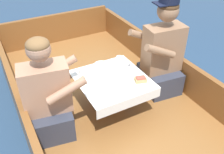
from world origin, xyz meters
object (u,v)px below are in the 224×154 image
object	(u,v)px
sandwich	(141,79)
coffee_cup_port	(83,71)
coffee_cup_center	(120,59)
person_port	(48,98)
person_starboard	(162,55)
coffee_cup_starboard	(125,86)

from	to	relation	value
sandwich	coffee_cup_port	xyz separation A→B (m)	(-0.42, 0.41, -0.01)
coffee_cup_port	coffee_cup_center	size ratio (longest dim) A/B	1.04
person_port	coffee_cup_center	bearing A→B (deg)	25.25
person_starboard	coffee_cup_starboard	size ratio (longest dim) A/B	12.02
person_port	coffee_cup_starboard	bearing A→B (deg)	-7.72
sandwich	coffee_cup_starboard	xyz separation A→B (m)	(-0.18, -0.02, 0.00)
person_starboard	coffee_cup_port	world-z (taller)	person_starboard
person_starboard	coffee_cup_center	xyz separation A→B (m)	(-0.41, 0.19, -0.03)
sandwich	coffee_cup_starboard	bearing A→B (deg)	-173.27
person_port	person_starboard	world-z (taller)	person_starboard
coffee_cup_starboard	coffee_cup_center	distance (m)	0.48
person_starboard	sandwich	bearing A→B (deg)	34.75
person_port	coffee_cup_port	size ratio (longest dim) A/B	8.92
coffee_cup_starboard	person_starboard	bearing A→B (deg)	22.37
person_port	coffee_cup_center	xyz separation A→B (m)	(0.85, 0.24, 0.03)
person_starboard	coffee_cup_starboard	bearing A→B (deg)	28.75
sandwich	coffee_cup_port	world-z (taller)	sandwich
sandwich	person_port	bearing A→B (deg)	167.77
person_starboard	coffee_cup_starboard	xyz separation A→B (m)	(-0.60, -0.25, -0.03)
person_port	coffee_cup_center	size ratio (longest dim) A/B	9.29
person_port	person_starboard	size ratio (longest dim) A/B	0.89
person_starboard	coffee_cup_center	distance (m)	0.45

